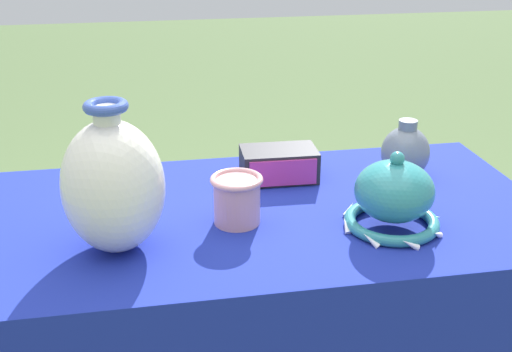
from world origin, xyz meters
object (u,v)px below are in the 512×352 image
(vase_dome_bell, at_px, (394,198))
(vase_tall_bulbous, at_px, (113,185))
(mosaic_tile_box, at_px, (279,164))
(cup_wide_rose, at_px, (237,198))
(jar_round_slate, at_px, (405,152))

(vase_dome_bell, bearing_deg, vase_tall_bulbous, 178.97)
(vase_tall_bulbous, height_order, mosaic_tile_box, vase_tall_bulbous)
(vase_dome_bell, distance_m, cup_wide_rose, 0.29)
(mosaic_tile_box, distance_m, jar_round_slate, 0.28)
(vase_tall_bulbous, xyz_separation_m, mosaic_tile_box, (0.35, 0.25, -0.09))
(vase_dome_bell, height_order, jar_round_slate, vase_dome_bell)
(cup_wide_rose, bearing_deg, vase_dome_bell, -13.87)
(vase_tall_bulbous, height_order, cup_wide_rose, vase_tall_bulbous)
(mosaic_tile_box, relative_size, cup_wide_rose, 1.67)
(vase_dome_bell, xyz_separation_m, cup_wide_rose, (-0.29, 0.07, -0.01))
(vase_tall_bulbous, height_order, vase_dome_bell, vase_tall_bulbous)
(jar_round_slate, height_order, cup_wide_rose, jar_round_slate)
(vase_dome_bell, height_order, cup_wide_rose, vase_dome_bell)
(jar_round_slate, xyz_separation_m, cup_wide_rose, (-0.40, -0.15, -0.01))
(vase_tall_bulbous, distance_m, jar_round_slate, 0.66)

